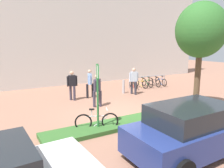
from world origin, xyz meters
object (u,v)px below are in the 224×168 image
person_suited_navy (72,84)px  car_navy_sedan (193,129)px  tree_sidewalk (201,31)px  person_shirt_white (90,82)px  bollard_steel (124,87)px  person_casual_tan (134,79)px  bike_at_sign (97,121)px  person_suited_dark (97,88)px  bike_rack_cluster (147,82)px  parking_sign_post (98,88)px

person_suited_navy → car_navy_sedan: bearing=-82.5°
tree_sidewalk → person_shirt_white: (-3.49, 4.92, -2.86)m
bollard_steel → person_suited_navy: (-3.52, 0.03, 0.53)m
person_casual_tan → car_navy_sedan: 7.72m
bike_at_sign → tree_sidewalk: bearing=-2.2°
person_casual_tan → person_suited_dark: size_ratio=1.00×
person_suited_navy → bollard_steel: bearing=-0.4°
bike_rack_cluster → car_navy_sedan: (-5.26, -8.57, 0.41)m
bollard_steel → car_navy_sedan: size_ratio=0.21×
bike_at_sign → person_suited_dark: bearing=63.4°
bike_at_sign → person_suited_dark: size_ratio=0.92×
person_casual_tan → tree_sidewalk: bearing=-81.1°
tree_sidewalk → parking_sign_post: 5.75m
bike_rack_cluster → person_shirt_white: 5.24m
parking_sign_post → person_suited_dark: bearing=64.3°
bike_rack_cluster → bollard_steel: (-2.75, -0.90, 0.10)m
person_casual_tan → car_navy_sedan: size_ratio=0.40×
tree_sidewalk → bike_at_sign: tree_sidewalk is taller
person_suited_dark → car_navy_sedan: person_suited_dark is taller
parking_sign_post → person_suited_navy: bearing=81.6°
parking_sign_post → person_casual_tan: (4.65, 4.18, -0.68)m
bollard_steel → car_navy_sedan: bearing=-108.1°
tree_sidewalk → person_suited_navy: (-4.62, 4.87, -2.86)m
bollard_steel → car_navy_sedan: (-2.51, -7.67, 0.31)m
parking_sign_post → person_suited_dark: 3.20m
parking_sign_post → bike_at_sign: parking_sign_post is taller
tree_sidewalk → person_suited_dark: (-3.96, 2.95, -2.86)m
tree_sidewalk → person_casual_tan: (-0.68, 4.31, -2.86)m
person_shirt_white → person_casual_tan: bearing=-12.3°
bike_rack_cluster → tree_sidewalk: bearing=-106.0°
tree_sidewalk → parking_sign_post: bearing=178.6°
bike_rack_cluster → bollard_steel: bollard_steel is taller
parking_sign_post → bollard_steel: bearing=48.2°
person_suited_navy → car_navy_sedan: 7.77m
tree_sidewalk → bollard_steel: 6.01m
person_suited_dark → person_suited_navy: same height
bike_rack_cluster → bollard_steel: 2.90m
bike_at_sign → person_casual_tan: 6.24m
parking_sign_post → bike_rack_cluster: parking_sign_post is taller
bollard_steel → person_casual_tan: 0.87m
bike_at_sign → person_shirt_white: bearing=68.6°
bollard_steel → person_suited_dark: size_ratio=0.52×
bollard_steel → person_shirt_white: size_ratio=0.52×
bike_rack_cluster → person_suited_dark: size_ratio=1.86×
bike_rack_cluster → person_casual_tan: (-2.32, -1.43, 0.64)m
bike_at_sign → person_suited_navy: person_suited_navy is taller
bollard_steel → bike_at_sign: bearing=-132.4°
parking_sign_post → person_suited_navy: 4.84m
bike_rack_cluster → person_casual_tan: person_casual_tan is taller
person_casual_tan → car_navy_sedan: bearing=-112.4°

